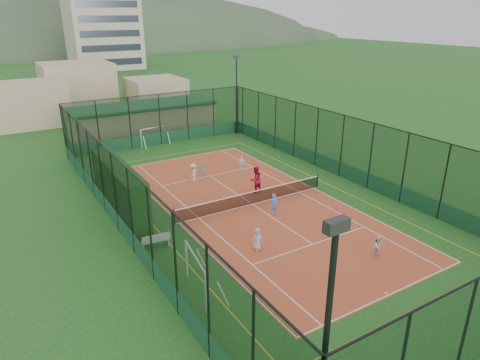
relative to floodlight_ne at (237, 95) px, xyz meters
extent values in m
plane|color=#1C521C|center=(-8.60, -16.60, -4.12)|extent=(300.00, 300.00, 0.00)
cube|color=#C3522B|center=(-8.60, -16.60, -4.12)|extent=(11.17, 23.97, 0.01)
cube|color=black|center=(-16.90, -13.95, -2.30)|extent=(1.25, 8.33, 3.64)
imported|color=silver|center=(-11.63, -21.83, -3.45)|extent=(0.68, 0.48, 1.32)
imported|color=#4D89DC|center=(-8.23, -18.64, -3.40)|extent=(0.55, 0.38, 1.44)
imported|color=silver|center=(-6.45, -25.78, -3.51)|extent=(0.62, 0.51, 1.21)
imported|color=silver|center=(-10.25, -10.65, -3.37)|extent=(1.07, 1.07, 1.49)
imported|color=white|center=(-5.90, -10.74, -3.43)|extent=(0.86, 0.69, 1.37)
imported|color=silver|center=(-9.02, -9.91, -3.53)|extent=(1.12, 0.84, 1.18)
imported|color=#AB122D|center=(-7.28, -14.94, -3.11)|extent=(1.10, 0.92, 2.00)
sphere|color=#CCE033|center=(-9.06, -14.68, -4.08)|extent=(0.07, 0.07, 0.07)
sphere|color=#CCE033|center=(-10.93, -14.62, -4.08)|extent=(0.07, 0.07, 0.07)
sphere|color=#CCE033|center=(-11.60, -14.83, -4.08)|extent=(0.07, 0.07, 0.07)
sphere|color=#CCE033|center=(-10.71, -14.58, -4.08)|extent=(0.07, 0.07, 0.07)
sphere|color=#CCE033|center=(-10.19, -15.81, -4.08)|extent=(0.07, 0.07, 0.07)
sphere|color=#CCE033|center=(-8.78, -15.79, -4.08)|extent=(0.07, 0.07, 0.07)
camera|label=1|loc=(-23.23, -39.15, 8.26)|focal=32.00mm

